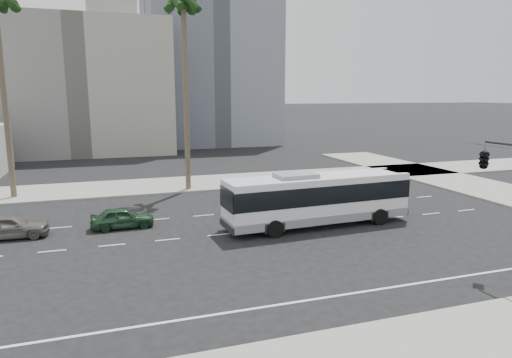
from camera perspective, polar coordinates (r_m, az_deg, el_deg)
name	(u,v)px	position (r m, az deg, el deg)	size (l,w,h in m)	color
ground	(267,230)	(27.64, 1.44, -6.44)	(700.00, 700.00, 0.00)	black
sidewalk_north	(211,182)	(42.11, -5.72, -0.43)	(120.00, 7.00, 0.15)	gray
midrise_beige_west	(80,88)	(69.92, -21.23, 10.65)	(24.00, 18.00, 18.00)	gray
midrise_gray_center	(208,65)	(78.85, -6.08, 14.12)	(20.00, 20.00, 26.00)	slate
civic_tower	(113,38)	(276.65, -17.55, 16.52)	(42.00, 42.00, 129.00)	beige
highrise_right	(203,45)	(261.89, -6.65, 16.44)	(26.00, 26.00, 70.00)	#535861
highrise_far	(233,59)	(296.41, -2.96, 14.84)	(22.00, 22.00, 60.00)	#535861
city_bus	(318,198)	(28.41, 7.77, -2.33)	(11.96, 3.26, 3.40)	silver
car_a	(122,218)	(29.09, -16.47, -4.69)	(3.78, 1.52, 1.29)	#22432A
car_b	(10,226)	(29.49, -28.56, -5.24)	(4.13, 1.66, 1.41)	#68655C
traffic_signal	(491,162)	(23.00, 27.42, 1.86)	(2.81, 3.72, 6.09)	#262628
palm_near	(183,8)	(39.03, -9.13, 20.53)	(4.89, 4.89, 16.45)	brown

